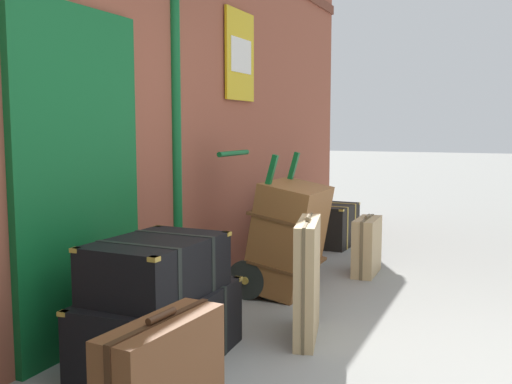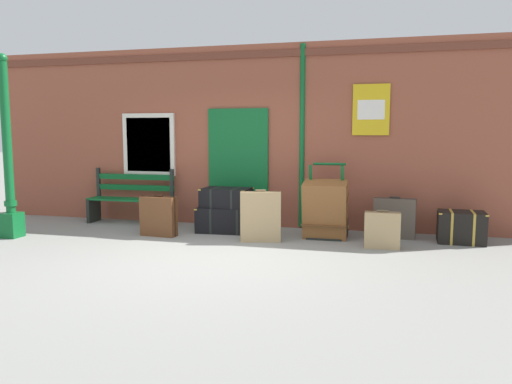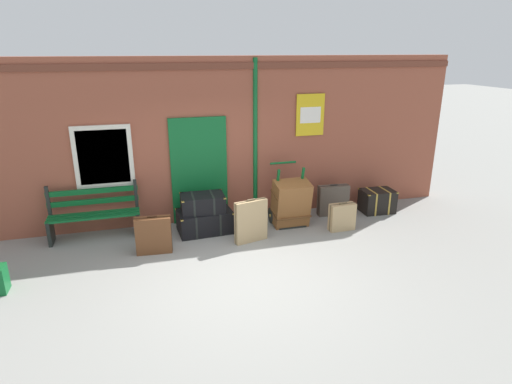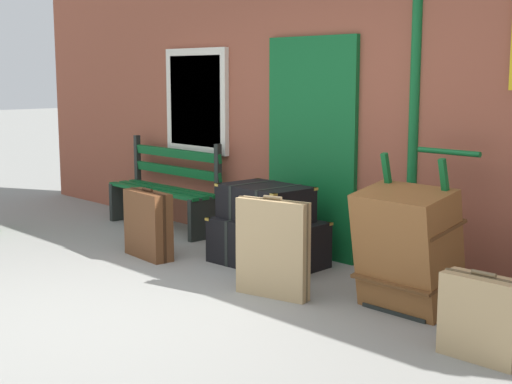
{
  "view_description": "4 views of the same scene",
  "coord_description": "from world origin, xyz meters",
  "px_view_note": "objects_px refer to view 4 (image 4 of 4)",
  "views": [
    {
      "loc": [
        -3.06,
        0.02,
        1.38
      ],
      "look_at": [
        1.02,
        1.8,
        0.88
      ],
      "focal_mm": 41.12,
      "sensor_mm": 36.0,
      "label": 1
    },
    {
      "loc": [
        2.3,
        -6.05,
        1.67
      ],
      "look_at": [
        0.28,
        1.74,
        0.7
      ],
      "focal_mm": 34.67,
      "sensor_mm": 36.0,
      "label": 2
    },
    {
      "loc": [
        -1.34,
        -5.64,
        3.33
      ],
      "look_at": [
        0.73,
        1.7,
        0.76
      ],
      "focal_mm": 30.01,
      "sensor_mm": 36.0,
      "label": 3
    },
    {
      "loc": [
        4.51,
        -2.76,
        1.75
      ],
      "look_at": [
        -0.11,
        1.6,
        0.73
      ],
      "focal_mm": 51.59,
      "sensor_mm": 36.0,
      "label": 4
    }
  ],
  "objects_px": {
    "steamer_trunk_middle": "(265,203)",
    "suitcase_oxblood": "(481,318)",
    "platform_bench": "(166,190)",
    "suitcase_caramel": "(273,249)",
    "large_brown_trunk": "(407,249)",
    "steamer_trunk_base": "(268,242)",
    "porters_trolley": "(420,271)",
    "suitcase_umber": "(148,225)"
  },
  "relations": [
    {
      "from": "steamer_trunk_base",
      "to": "large_brown_trunk",
      "type": "distance_m",
      "value": 1.7
    },
    {
      "from": "steamer_trunk_base",
      "to": "steamer_trunk_middle",
      "type": "bearing_deg",
      "value": -170.04
    },
    {
      "from": "suitcase_umber",
      "to": "steamer_trunk_base",
      "type": "bearing_deg",
      "value": 33.46
    },
    {
      "from": "porters_trolley",
      "to": "suitcase_oxblood",
      "type": "distance_m",
      "value": 1.08
    },
    {
      "from": "large_brown_trunk",
      "to": "suitcase_umber",
      "type": "bearing_deg",
      "value": -170.0
    },
    {
      "from": "large_brown_trunk",
      "to": "porters_trolley",
      "type": "bearing_deg",
      "value": 90.0
    },
    {
      "from": "platform_bench",
      "to": "steamer_trunk_middle",
      "type": "height_order",
      "value": "platform_bench"
    },
    {
      "from": "steamer_trunk_base",
      "to": "suitcase_caramel",
      "type": "height_order",
      "value": "suitcase_caramel"
    },
    {
      "from": "platform_bench",
      "to": "porters_trolley",
      "type": "xyz_separation_m",
      "value": [
        3.65,
        -0.3,
        -0.18
      ]
    },
    {
      "from": "porters_trolley",
      "to": "suitcase_caramel",
      "type": "relative_size",
      "value": 1.44
    },
    {
      "from": "platform_bench",
      "to": "steamer_trunk_middle",
      "type": "xyz_separation_m",
      "value": [
        1.95,
        -0.3,
        0.14
      ]
    },
    {
      "from": "steamer_trunk_base",
      "to": "suitcase_umber",
      "type": "distance_m",
      "value": 1.18
    },
    {
      "from": "large_brown_trunk",
      "to": "suitcase_oxblood",
      "type": "relative_size",
      "value": 1.66
    },
    {
      "from": "steamer_trunk_base",
      "to": "suitcase_umber",
      "type": "relative_size",
      "value": 1.54
    },
    {
      "from": "porters_trolley",
      "to": "platform_bench",
      "type": "bearing_deg",
      "value": 175.32
    },
    {
      "from": "large_brown_trunk",
      "to": "suitcase_oxblood",
      "type": "xyz_separation_m",
      "value": [
        0.88,
        -0.46,
        -0.21
      ]
    },
    {
      "from": "large_brown_trunk",
      "to": "suitcase_caramel",
      "type": "relative_size",
      "value": 1.15
    },
    {
      "from": "steamer_trunk_middle",
      "to": "suitcase_caramel",
      "type": "bearing_deg",
      "value": -40.72
    },
    {
      "from": "porters_trolley",
      "to": "suitcase_umber",
      "type": "bearing_deg",
      "value": -166.29
    },
    {
      "from": "steamer_trunk_base",
      "to": "suitcase_caramel",
      "type": "bearing_deg",
      "value": -42.1
    },
    {
      "from": "steamer_trunk_middle",
      "to": "large_brown_trunk",
      "type": "bearing_deg",
      "value": -5.95
    },
    {
      "from": "porters_trolley",
      "to": "suitcase_oxblood",
      "type": "relative_size",
      "value": 2.07
    },
    {
      "from": "suitcase_caramel",
      "to": "porters_trolley",
      "type": "bearing_deg",
      "value": 35.15
    },
    {
      "from": "steamer_trunk_middle",
      "to": "porters_trolley",
      "type": "bearing_deg",
      "value": 0.08
    },
    {
      "from": "large_brown_trunk",
      "to": "suitcase_umber",
      "type": "xyz_separation_m",
      "value": [
        -2.65,
        -0.47,
        -0.15
      ]
    },
    {
      "from": "platform_bench",
      "to": "suitcase_umber",
      "type": "height_order",
      "value": "platform_bench"
    },
    {
      "from": "suitcase_oxblood",
      "to": "platform_bench",
      "type": "bearing_deg",
      "value": 168.35
    },
    {
      "from": "steamer_trunk_base",
      "to": "large_brown_trunk",
      "type": "xyz_separation_m",
      "value": [
        1.67,
        -0.18,
        0.26
      ]
    },
    {
      "from": "steamer_trunk_middle",
      "to": "suitcase_oxblood",
      "type": "xyz_separation_m",
      "value": [
        2.57,
        -0.63,
        -0.32
      ]
    },
    {
      "from": "suitcase_oxblood",
      "to": "suitcase_umber",
      "type": "height_order",
      "value": "suitcase_umber"
    },
    {
      "from": "steamer_trunk_middle",
      "to": "large_brown_trunk",
      "type": "height_order",
      "value": "large_brown_trunk"
    },
    {
      "from": "suitcase_oxblood",
      "to": "porters_trolley",
      "type": "bearing_deg",
      "value": 144.14
    },
    {
      "from": "platform_bench",
      "to": "suitcase_oxblood",
      "type": "relative_size",
      "value": 2.81
    },
    {
      "from": "steamer_trunk_middle",
      "to": "suitcase_oxblood",
      "type": "relative_size",
      "value": 1.45
    },
    {
      "from": "suitcase_caramel",
      "to": "large_brown_trunk",
      "type": "bearing_deg",
      "value": 27.13
    },
    {
      "from": "steamer_trunk_middle",
      "to": "suitcase_oxblood",
      "type": "bearing_deg",
      "value": -13.81
    },
    {
      "from": "large_brown_trunk",
      "to": "steamer_trunk_base",
      "type": "bearing_deg",
      "value": 173.76
    },
    {
      "from": "steamer_trunk_base",
      "to": "porters_trolley",
      "type": "distance_m",
      "value": 1.67
    },
    {
      "from": "platform_bench",
      "to": "suitcase_caramel",
      "type": "relative_size",
      "value": 1.96
    },
    {
      "from": "porters_trolley",
      "to": "suitcase_umber",
      "type": "relative_size",
      "value": 1.73
    },
    {
      "from": "platform_bench",
      "to": "large_brown_trunk",
      "type": "bearing_deg",
      "value": -7.46
    },
    {
      "from": "platform_bench",
      "to": "suitcase_oxblood",
      "type": "xyz_separation_m",
      "value": [
        4.52,
        -0.93,
        -0.18
      ]
    }
  ]
}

